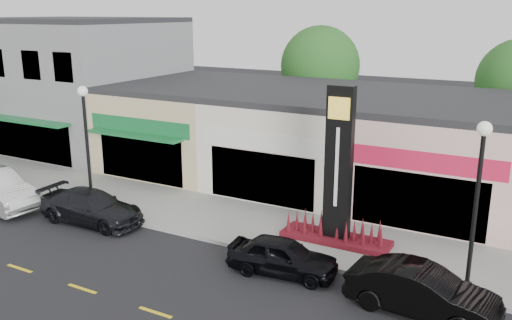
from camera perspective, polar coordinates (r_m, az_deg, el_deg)
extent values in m
plane|color=black|center=(19.17, -4.81, -11.63)|extent=(120.00, 120.00, 0.00)
cube|color=gray|center=(22.56, 1.29, -7.07)|extent=(52.00, 4.30, 0.15)
cube|color=gray|center=(20.75, -1.60, -9.16)|extent=(52.00, 0.20, 0.15)
cube|color=slate|center=(37.94, -18.43, 7.52)|extent=(12.00, 10.00, 8.00)
cube|color=#262628|center=(37.65, -18.98, 13.77)|extent=(12.00, 10.00, 0.30)
cube|color=black|center=(35.22, -23.90, 2.11)|extent=(9.00, 0.10, 2.40)
cube|color=#166732|center=(34.68, -24.77, 4.03)|extent=(9.50, 1.00, 0.14)
cube|color=black|center=(33.01, -22.56, 9.22)|extent=(1.40, 0.10, 1.60)
cube|color=black|center=(31.12, -19.60, 9.19)|extent=(1.40, 0.10, 1.60)
cube|color=tan|center=(32.04, -6.37, 3.70)|extent=(7.00, 10.00, 4.50)
cube|color=#262628|center=(31.64, -6.50, 7.96)|extent=(7.00, 10.00, 0.30)
cube|color=black|center=(28.43, -12.00, 0.19)|extent=(5.25, 0.10, 2.40)
cube|color=#166732|center=(28.04, -12.20, 3.54)|extent=(6.30, 0.12, 0.80)
cube|color=#166732|center=(27.79, -12.75, 2.56)|extent=(5.60, 0.90, 0.12)
cube|color=beige|center=(28.69, 5.21, 2.36)|extent=(7.00, 10.00, 4.50)
cube|color=#262628|center=(28.25, 5.33, 7.10)|extent=(7.00, 10.00, 0.30)
cube|color=black|center=(24.59, 0.55, -1.85)|extent=(5.25, 0.10, 2.40)
cube|color=silver|center=(24.15, 0.56, 2.00)|extent=(6.30, 0.12, 0.80)
cube|color=beige|center=(26.79, 19.07, 0.62)|extent=(7.00, 10.00, 4.50)
cube|color=#262628|center=(26.32, 19.52, 5.68)|extent=(7.00, 10.00, 0.30)
cube|color=black|center=(22.35, 16.65, -4.32)|extent=(5.25, 0.10, 2.40)
cube|color=#D81C43|center=(21.86, 16.99, -0.12)|extent=(6.30, 0.12, 0.80)
cylinder|color=#382619|center=(37.00, 6.58, 4.21)|extent=(0.36, 0.36, 3.15)
sphere|color=#1C531A|center=(36.47, 6.76, 9.85)|extent=(5.20, 5.20, 5.20)
cylinder|color=#382619|center=(34.49, 25.37, 1.84)|extent=(0.36, 0.36, 2.97)
cylinder|color=black|center=(25.61, -16.86, -4.42)|extent=(0.32, 0.32, 0.30)
cylinder|color=black|center=(24.90, -17.31, 1.00)|extent=(0.14, 0.14, 5.00)
sphere|color=silver|center=(24.42, -17.79, 6.92)|extent=(0.44, 0.44, 0.44)
cylinder|color=black|center=(18.75, 21.28, -12.34)|extent=(0.32, 0.32, 0.30)
cylinder|color=black|center=(17.77, 22.06, -5.16)|extent=(0.14, 0.14, 5.00)
sphere|color=silver|center=(17.08, 22.93, 3.05)|extent=(0.44, 0.44, 0.44)
cube|color=#570E15|center=(21.26, 8.38, -8.17)|extent=(4.20, 1.30, 0.20)
cube|color=black|center=(20.29, 8.70, -0.64)|extent=(1.00, 0.40, 6.00)
cube|color=yellow|center=(19.59, 8.73, 5.39)|extent=(0.80, 0.05, 0.80)
cube|color=silver|center=(20.09, 8.48, -0.80)|extent=(0.12, 0.04, 3.00)
imported|color=black|center=(24.02, -16.92, -4.76)|extent=(2.07, 4.81, 1.38)
imported|color=black|center=(18.72, 2.81, -10.08)|extent=(1.91, 3.93, 1.29)
imported|color=black|center=(17.11, 17.07, -13.08)|extent=(1.89, 4.54, 1.46)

